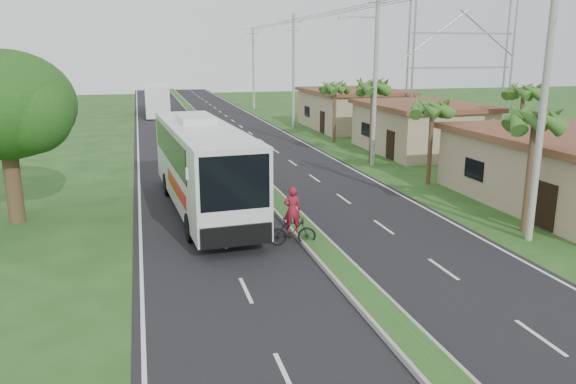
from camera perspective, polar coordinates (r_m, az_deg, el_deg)
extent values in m
plane|color=#1F4318|center=(19.05, 6.22, -8.85)|extent=(180.00, 180.00, 0.00)
cube|color=black|center=(37.64, -4.69, 2.70)|extent=(14.00, 160.00, 0.02)
cube|color=gray|center=(37.62, -4.69, 2.83)|extent=(1.20, 160.00, 0.17)
cube|color=#1F4318|center=(37.61, -4.69, 2.96)|extent=(0.95, 160.00, 0.02)
cube|color=silver|center=(37.09, -14.93, 2.08)|extent=(0.12, 160.00, 0.01)
cube|color=silver|center=(39.34, 4.97, 3.17)|extent=(0.12, 160.00, 0.01)
cube|color=tan|center=(30.83, 27.11, 1.67)|extent=(8.00, 12.00, 3.20)
cube|color=tan|center=(43.82, 13.21, 6.19)|extent=(7.00, 10.00, 3.35)
cube|color=#5D2C20|center=(43.62, 13.34, 8.58)|extent=(7.60, 10.60, 0.32)
cube|color=tan|center=(56.47, 6.55, 8.23)|extent=(8.00, 11.00, 3.50)
cube|color=#5D2C20|center=(56.32, 6.60, 10.16)|extent=(8.60, 11.60, 0.32)
cylinder|color=#473321|center=(25.22, 23.30, 1.72)|extent=(0.26, 0.26, 5.00)
cylinder|color=#473321|center=(32.86, 14.25, 4.71)|extent=(0.26, 0.26, 4.60)
cylinder|color=#473321|center=(38.77, 8.51, 6.95)|extent=(0.26, 0.26, 5.40)
cylinder|color=#473321|center=(47.32, 4.74, 7.95)|extent=(0.26, 0.26, 4.80)
cylinder|color=#473321|center=(39.73, 22.51, 6.06)|extent=(0.26, 0.26, 5.20)
cylinder|color=#473321|center=(27.46, -26.19, 1.28)|extent=(0.70, 0.70, 4.00)
ellipsoid|color=#154512|center=(27.02, -26.92, 7.91)|extent=(6.00, 6.00, 4.68)
sphere|color=#154512|center=(25.84, -24.68, 7.26)|extent=(3.40, 3.40, 3.40)
cylinder|color=gray|center=(23.73, 24.52, 8.24)|extent=(0.28, 0.28, 11.00)
cylinder|color=gray|center=(37.48, 8.87, 11.76)|extent=(0.28, 0.28, 12.00)
cube|color=gray|center=(37.57, 9.14, 18.48)|extent=(1.20, 0.10, 0.10)
cube|color=gray|center=(37.05, 7.30, 17.21)|extent=(2.40, 0.10, 0.10)
cylinder|color=gray|center=(56.39, 0.57, 12.13)|extent=(0.28, 0.28, 11.00)
cube|color=gray|center=(56.43, 0.58, 16.90)|extent=(1.60, 0.12, 0.12)
cube|color=gray|center=(56.40, 0.58, 16.09)|extent=(1.20, 0.10, 0.10)
cylinder|color=gray|center=(75.86, -3.53, 12.41)|extent=(0.28, 0.28, 10.50)
cube|color=gray|center=(75.87, -3.58, 15.77)|extent=(1.60, 0.12, 0.12)
cube|color=gray|center=(75.85, -3.57, 15.16)|extent=(1.20, 0.10, 0.10)
cylinder|color=gray|center=(51.50, 12.55, 12.18)|extent=(0.18, 0.18, 12.00)
cylinder|color=gray|center=(56.76, 21.76, 11.68)|extent=(0.18, 0.18, 12.00)
cylinder|color=gray|center=(52.40, 12.04, 12.23)|extent=(0.18, 0.18, 12.00)
cylinder|color=gray|center=(57.57, 21.16, 11.75)|extent=(0.18, 0.18, 12.00)
cube|color=gray|center=(54.39, 17.10, 11.99)|extent=(10.00, 0.14, 0.14)
cube|color=gray|center=(54.40, 17.33, 15.14)|extent=(10.00, 0.14, 0.14)
cube|color=silver|center=(26.63, -8.70, 2.86)|extent=(3.68, 13.74, 3.57)
cube|color=black|center=(27.15, -9.01, 4.74)|extent=(3.56, 11.03, 1.43)
cube|color=black|center=(20.05, -5.43, 0.95)|extent=(2.55, 0.30, 2.00)
cube|color=#AD1B0E|center=(25.47, -8.11, 0.73)|extent=(3.25, 6.06, 0.62)
cube|color=yellow|center=(27.17, -8.75, 0.92)|extent=(3.09, 3.57, 0.28)
cube|color=silver|center=(27.66, -9.34, 7.32)|extent=(1.75, 2.81, 0.32)
cylinder|color=black|center=(22.73, -9.85, -3.57)|extent=(0.44, 1.20, 1.18)
cylinder|color=black|center=(23.21, -3.59, -3.01)|extent=(0.44, 1.20, 1.18)
cylinder|color=black|center=(30.33, -12.15, 0.78)|extent=(0.44, 1.20, 1.18)
cylinder|color=black|center=(30.69, -7.40, 1.13)|extent=(0.44, 1.20, 1.18)
cube|color=white|center=(70.13, -13.16, 9.16)|extent=(2.92, 12.27, 3.40)
cube|color=black|center=(70.59, -13.21, 10.02)|extent=(2.90, 9.08, 1.16)
cube|color=#D06714|center=(69.13, -13.12, 8.56)|extent=(2.83, 5.90, 0.37)
cylinder|color=black|center=(65.23, -14.07, 7.58)|extent=(0.34, 1.03, 1.02)
cylinder|color=black|center=(65.26, -12.00, 7.70)|extent=(0.34, 1.03, 1.02)
cylinder|color=black|center=(74.74, -14.05, 8.35)|extent=(0.34, 1.03, 1.02)
cylinder|color=black|center=(74.76, -12.25, 8.46)|extent=(0.34, 1.03, 1.02)
imported|color=black|center=(21.93, 0.44, -4.08)|extent=(1.93, 0.84, 1.12)
imported|color=maroon|center=(21.67, 0.44, -1.82)|extent=(0.73, 0.54, 1.82)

